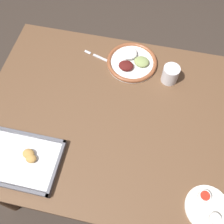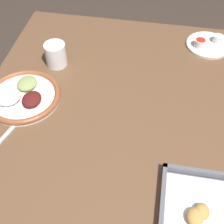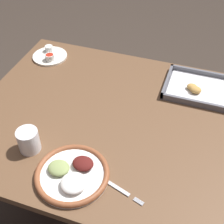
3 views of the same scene
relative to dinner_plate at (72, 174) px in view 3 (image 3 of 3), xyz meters
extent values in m
plane|color=#382D26|center=(0.05, 0.31, -0.74)|extent=(8.00, 8.00, 0.00)
cube|color=brown|center=(0.05, 0.31, -0.03)|extent=(1.16, 0.92, 0.03)
cylinder|color=brown|center=(-0.48, 0.72, -0.39)|extent=(0.06, 0.06, 0.70)
cylinder|color=white|center=(0.00, 0.00, -0.01)|extent=(0.25, 0.25, 0.01)
torus|color=brown|center=(0.00, 0.00, 0.00)|extent=(0.25, 0.25, 0.02)
ellipsoid|color=white|center=(0.02, -0.04, 0.01)|extent=(0.09, 0.09, 0.03)
ellipsoid|color=#511614|center=(0.02, 0.04, 0.01)|extent=(0.07, 0.06, 0.03)
ellipsoid|color=#8C9E5B|center=(-0.05, 0.00, 0.01)|extent=(0.07, 0.07, 0.03)
cube|color=silver|center=(0.14, 0.01, -0.01)|extent=(0.13, 0.05, 0.00)
cylinder|color=silver|center=(0.24, -0.03, -0.01)|extent=(0.03, 0.01, 0.00)
cylinder|color=silver|center=(0.24, -0.02, -0.01)|extent=(0.03, 0.01, 0.00)
cylinder|color=silver|center=(0.24, -0.02, -0.01)|extent=(0.03, 0.01, 0.00)
cylinder|color=silver|center=(0.24, -0.02, -0.01)|extent=(0.03, 0.01, 0.00)
cylinder|color=white|center=(-0.41, 0.63, -0.01)|extent=(0.17, 0.17, 0.01)
cylinder|color=silver|center=(-0.39, 0.59, 0.01)|extent=(0.05, 0.05, 0.03)
cylinder|color=#B22819|center=(-0.39, 0.59, 0.02)|extent=(0.04, 0.04, 0.01)
cylinder|color=silver|center=(-0.43, 0.66, 0.01)|extent=(0.04, 0.04, 0.03)
cylinder|color=#593319|center=(-0.43, 0.66, 0.02)|extent=(0.03, 0.03, 0.01)
cube|color=#595960|center=(0.39, 0.60, -0.01)|extent=(0.40, 0.24, 0.01)
cube|color=silver|center=(0.39, 0.60, -0.01)|extent=(0.37, 0.22, 0.00)
cube|color=#595960|center=(0.39, 0.49, 0.00)|extent=(0.40, 0.01, 0.02)
cube|color=#595960|center=(0.39, 0.72, 0.00)|extent=(0.40, 0.01, 0.02)
cube|color=#595960|center=(0.20, 0.60, 0.00)|extent=(0.01, 0.24, 0.02)
ellipsoid|color=#C18E47|center=(0.33, 0.57, 0.01)|extent=(0.05, 0.04, 0.03)
ellipsoid|color=#C18E47|center=(0.31, 0.59, 0.01)|extent=(0.05, 0.04, 0.02)
cylinder|color=white|center=(-0.19, 0.06, 0.03)|extent=(0.08, 0.08, 0.09)
camera|label=1|loc=(-0.09, 0.85, 1.04)|focal=42.00mm
camera|label=2|loc=(0.67, 0.43, 0.76)|focal=50.00mm
camera|label=3|loc=(0.33, -0.54, 0.86)|focal=50.00mm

